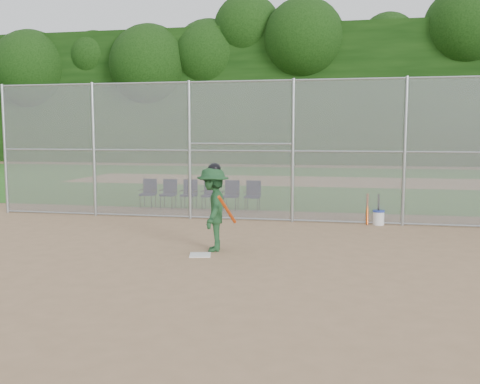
% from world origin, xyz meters
% --- Properties ---
extents(ground, '(100.00, 100.00, 0.00)m').
position_xyz_m(ground, '(0.00, 0.00, 0.00)').
color(ground, '#A7805D').
rests_on(ground, ground).
extents(grass_strip, '(100.00, 100.00, 0.00)m').
position_xyz_m(grass_strip, '(0.00, 18.00, 0.01)').
color(grass_strip, '#2D6B20').
rests_on(grass_strip, ground).
extents(dirt_patch_far, '(24.00, 24.00, 0.00)m').
position_xyz_m(dirt_patch_far, '(0.00, 18.00, 0.01)').
color(dirt_patch_far, tan).
rests_on(dirt_patch_far, ground).
extents(backstop_fence, '(16.09, 0.09, 4.00)m').
position_xyz_m(backstop_fence, '(0.00, 5.00, 2.07)').
color(backstop_fence, gray).
rests_on(backstop_fence, ground).
extents(treeline, '(81.00, 60.00, 11.00)m').
position_xyz_m(treeline, '(0.00, 20.00, 5.50)').
color(treeline, black).
rests_on(treeline, ground).
extents(home_plate, '(0.52, 0.52, 0.02)m').
position_xyz_m(home_plate, '(-0.42, 0.46, 0.01)').
color(home_plate, white).
rests_on(home_plate, ground).
extents(batter_at_plate, '(0.97, 1.34, 1.88)m').
position_xyz_m(batter_at_plate, '(-0.27, 0.96, 0.91)').
color(batter_at_plate, '#1C4624').
rests_on(batter_at_plate, ground).
extents(water_cooler, '(0.32, 0.32, 0.40)m').
position_xyz_m(water_cooler, '(3.37, 4.97, 0.20)').
color(water_cooler, white).
rests_on(water_cooler, ground).
extents(spare_bats, '(0.36, 0.29, 0.84)m').
position_xyz_m(spare_bats, '(3.22, 5.01, 0.42)').
color(spare_bats, '#D84C14').
rests_on(spare_bats, ground).
extents(chair_0, '(0.54, 0.52, 0.96)m').
position_xyz_m(chair_0, '(-4.07, 6.96, 0.48)').
color(chair_0, '#10113A').
rests_on(chair_0, ground).
extents(chair_1, '(0.54, 0.52, 0.96)m').
position_xyz_m(chair_1, '(-3.36, 6.96, 0.48)').
color(chair_1, '#10113A').
rests_on(chair_1, ground).
extents(chair_2, '(0.54, 0.52, 0.96)m').
position_xyz_m(chair_2, '(-2.64, 6.96, 0.48)').
color(chair_2, '#10113A').
rests_on(chair_2, ground).
extents(chair_3, '(0.54, 0.52, 0.96)m').
position_xyz_m(chair_3, '(-1.92, 6.96, 0.48)').
color(chair_3, '#10113A').
rests_on(chair_3, ground).
extents(chair_4, '(0.54, 0.52, 0.96)m').
position_xyz_m(chair_4, '(-1.21, 6.96, 0.48)').
color(chair_4, '#10113A').
rests_on(chair_4, ground).
extents(chair_5, '(0.54, 0.52, 0.96)m').
position_xyz_m(chair_5, '(-0.49, 6.96, 0.48)').
color(chair_5, '#10113A').
rests_on(chair_5, ground).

